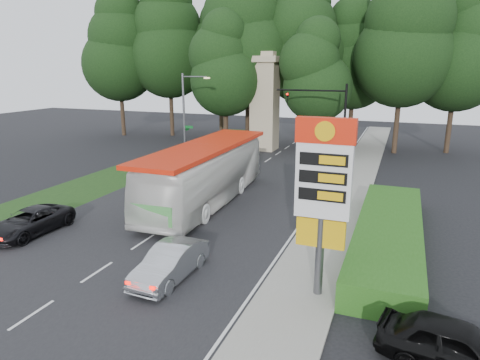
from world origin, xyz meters
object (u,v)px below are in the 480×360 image
at_px(transit_bus, 206,174).
at_px(streetlight_signs, 186,113).
at_px(suv_charcoal, 30,222).
at_px(parked_car_black, 457,347).
at_px(gas_station_pylon, 323,185).
at_px(sedan_silver, 170,263).
at_px(traffic_signal_mast, 329,114).
at_px(monument, 265,101).

bearing_deg(transit_bus, streetlight_signs, 120.99).
xyz_separation_m(transit_bus, suv_charcoal, (-6.37, -8.16, -1.24)).
height_order(suv_charcoal, parked_car_black, parked_car_black).
relative_size(gas_station_pylon, suv_charcoal, 1.44).
bearing_deg(transit_bus, sedan_silver, -75.00).
height_order(traffic_signal_mast, transit_bus, traffic_signal_mast).
relative_size(streetlight_signs, sedan_silver, 1.86).
relative_size(streetlight_signs, parked_car_black, 1.80).
relative_size(transit_bus, sedan_silver, 3.18).
height_order(sedan_silver, parked_car_black, parked_car_black).
height_order(gas_station_pylon, monument, monument).
bearing_deg(sedan_silver, suv_charcoal, 171.62).
bearing_deg(sedan_silver, parked_car_black, -8.52).
height_order(traffic_signal_mast, parked_car_black, traffic_signal_mast).
bearing_deg(suv_charcoal, traffic_signal_mast, 62.23).
bearing_deg(sedan_silver, streetlight_signs, 117.93).
relative_size(suv_charcoal, parked_car_black, 1.07).
relative_size(traffic_signal_mast, suv_charcoal, 1.51).
bearing_deg(monument, parked_car_black, -62.90).
relative_size(traffic_signal_mast, sedan_silver, 1.68).
distance_m(suv_charcoal, parked_car_black, 20.25).
bearing_deg(parked_car_black, transit_bus, 60.22).
distance_m(traffic_signal_mast, streetlight_signs, 12.83).
distance_m(monument, sedan_silver, 29.60).
height_order(monument, parked_car_black, monument).
bearing_deg(suv_charcoal, monument, 82.80).
distance_m(sedan_silver, suv_charcoal, 9.56).
bearing_deg(sedan_silver, traffic_signal_mast, 85.64).
bearing_deg(traffic_signal_mast, transit_bus, -113.06).
bearing_deg(streetlight_signs, parked_car_black, -47.67).
xyz_separation_m(traffic_signal_mast, sedan_silver, (-2.47, -22.80, -3.97)).
height_order(monument, sedan_silver, monument).
bearing_deg(streetlight_signs, traffic_signal_mast, 8.92).
relative_size(gas_station_pylon, streetlight_signs, 0.86).
relative_size(transit_bus, suv_charcoal, 2.87).
bearing_deg(traffic_signal_mast, monument, 142.00).
bearing_deg(suv_charcoal, parked_car_black, -8.68).
distance_m(transit_bus, sedan_silver, 10.38).
height_order(gas_station_pylon, traffic_signal_mast, traffic_signal_mast).
relative_size(gas_station_pylon, sedan_silver, 1.60).
relative_size(traffic_signal_mast, transit_bus, 0.53).
xyz_separation_m(streetlight_signs, suv_charcoal, (0.79, -19.12, -3.78)).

